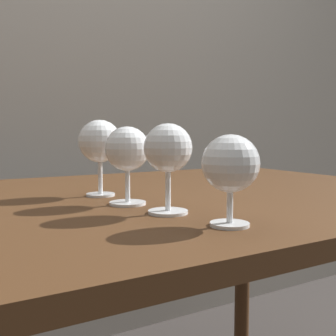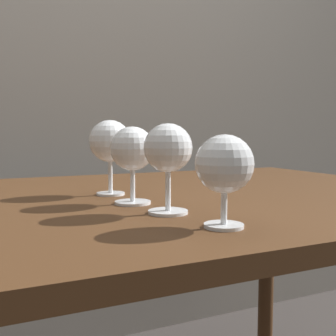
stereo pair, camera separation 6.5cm
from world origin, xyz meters
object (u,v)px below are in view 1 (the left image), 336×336
at_px(wine_glass_amber, 230,165).
at_px(wine_glass_merlot, 168,150).
at_px(wine_glass_rose, 127,151).
at_px(wine_glass_pinot, 100,143).

height_order(wine_glass_amber, wine_glass_merlot, wine_glass_merlot).
xyz_separation_m(wine_glass_amber, wine_glass_merlot, (-0.03, 0.12, 0.02)).
height_order(wine_glass_amber, wine_glass_rose, wine_glass_rose).
xyz_separation_m(wine_glass_rose, wine_glass_pinot, (-0.01, 0.12, 0.01)).
bearing_deg(wine_glass_pinot, wine_glass_rose, -86.80).
distance_m(wine_glass_amber, wine_glass_merlot, 0.13).
bearing_deg(wine_glass_merlot, wine_glass_amber, -76.06).
xyz_separation_m(wine_glass_merlot, wine_glass_pinot, (-0.03, 0.23, 0.01)).
height_order(wine_glass_rose, wine_glass_pinot, wine_glass_pinot).
bearing_deg(wine_glass_pinot, wine_glass_merlot, -82.68).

